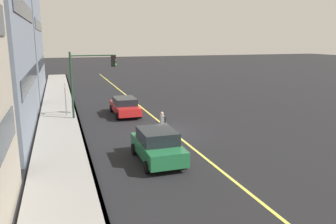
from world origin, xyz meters
The scene contains 9 objects.
ground centered at (0.00, 0.00, 0.00)m, with size 200.00×200.00×0.00m, color black.
sidewalk_slab centered at (0.00, 7.29, 0.07)m, with size 80.00×2.97×0.15m, color gray.
curb_edge centered at (0.00, 5.88, 0.07)m, with size 80.00×0.16×0.15m, color slate.
lane_stripe_center centered at (0.00, 0.00, 0.01)m, with size 80.00×0.16×0.01m, color #D8CC4C.
car_green centered at (-5.36, 2.51, 0.85)m, with size 4.22×2.08×1.67m.
car_red centered at (5.70, 2.05, 0.77)m, with size 4.63×2.00×1.47m.
pedestrian_with_backpack centered at (-1.08, 0.91, 0.93)m, with size 0.40×0.40×1.60m.
traffic_light_mast centered at (5.30, 4.81, 3.61)m, with size 0.28×3.59×5.26m.
street_sign_post centered at (6.46, 6.70, 1.61)m, with size 0.60×0.08×2.73m.
Camera 1 is at (-20.92, 7.11, 6.18)m, focal length 35.30 mm.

